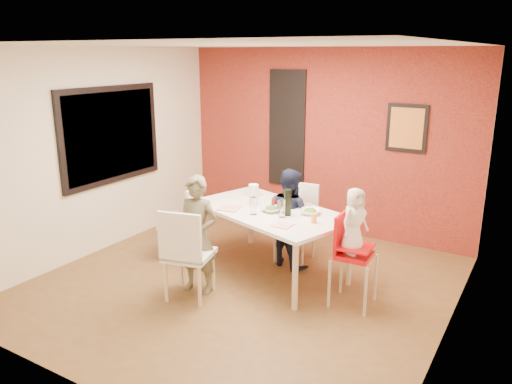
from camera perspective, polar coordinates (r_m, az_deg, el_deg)
The scene contains 35 objects.
ground at distance 5.97m, azimuth -1.51°, elevation -10.43°, with size 4.50×4.50×0.00m, color brown.
ceiling at distance 5.36m, azimuth -1.73°, elevation 16.47°, with size 4.50×4.50×0.02m, color silver.
wall_back at distance 7.46m, azimuth 7.79°, elevation 5.71°, with size 4.50×0.02×2.70m, color #ECE2C3.
wall_front at distance 3.89m, azimuth -19.85°, elevation -4.48°, with size 4.50×0.02×2.70m, color #ECE2C3.
wall_left at distance 6.96m, azimuth -17.47°, elevation 4.40°, with size 0.02×4.50×2.70m, color #ECE2C3.
wall_right at distance 4.73m, azimuth 22.03°, elevation -1.16°, with size 0.02×4.50×2.70m, color #ECE2C3.
brick_accent_wall at distance 7.44m, azimuth 7.72°, elevation 5.69°, with size 4.50×0.02×2.70m, color maroon.
picture_window_frame at distance 7.03m, azimuth -16.23°, elevation 6.27°, with size 0.05×1.70×1.30m, color black.
picture_window_pane at distance 7.02m, azimuth -16.14°, elevation 6.27°, with size 0.02×1.55×1.15m, color black.
glassblock_strip at distance 7.66m, azimuth 3.57°, elevation 7.22°, with size 0.55×0.03×1.70m, color silver.
glassblock_surround at distance 7.65m, azimuth 3.56°, elevation 7.21°, with size 0.60×0.03×1.76m, color black.
art_print_frame at distance 7.00m, azimuth 16.86°, elevation 7.01°, with size 0.54×0.03×0.64m, color black.
art_print_canvas at distance 6.98m, azimuth 16.82°, elevation 6.99°, with size 0.44×0.01×0.54m, color orange.
dining_table at distance 6.01m, azimuth 1.57°, elevation -2.67°, with size 2.16×1.61×0.80m.
chair_near at distance 5.43m, azimuth -8.07°, elevation -6.61°, with size 0.59×0.59×1.04m.
chair_far at distance 6.50m, azimuth 4.80°, elevation -2.94°, with size 0.49×0.49×1.00m.
chair_left at distance 6.55m, azimuth -8.14°, elevation -3.04°, with size 0.57×0.57×0.97m.
high_chair at distance 5.39m, azimuth 10.71°, elevation -6.67°, with size 0.44×0.44×1.00m.
child_near at distance 5.59m, azimuth -6.68°, elevation -4.90°, with size 0.49×0.32×1.34m, color brown.
child_far at distance 6.26m, azimuth 3.84°, elevation -2.94°, with size 0.61×0.48×1.26m, color black.
toddler at distance 5.26m, azimuth 11.18°, elevation -3.27°, with size 0.34×0.22×0.71m, color white.
plate_near_left at distance 6.02m, azimuth -3.06°, elevation -1.87°, with size 0.25×0.25×0.01m, color white.
plate_far_mid at distance 6.18m, azimuth 5.13°, elevation -1.46°, with size 0.24×0.24×0.01m, color white.
plate_near_right at distance 5.45m, azimuth 3.07°, elevation -3.82°, with size 0.20×0.20×0.01m, color white.
plate_far_left at distance 6.61m, azimuth -0.34°, elevation -0.25°, with size 0.20×0.20×0.01m, color white.
salad_bowl_a at distance 5.91m, azimuth 1.76°, elevation -2.00°, with size 0.23×0.23×0.06m, color white.
salad_bowl_b at distance 5.85m, azimuth 6.22°, elevation -2.27°, with size 0.23×0.23×0.06m, color white.
wine_bottle at distance 5.75m, azimuth 3.65°, elevation -1.21°, with size 0.08×0.08×0.31m, color black.
wine_glass_a at distance 5.78m, azimuth -0.30°, elevation -1.58°, with size 0.07×0.07×0.21m, color white.
wine_glass_b at distance 5.70m, azimuth 2.98°, elevation -1.87°, with size 0.07×0.07×0.21m, color white.
paper_towel_roll at distance 6.10m, azimuth -0.27°, elevation -0.37°, with size 0.12×0.12×0.27m, color white.
condiment_red at distance 5.95m, azimuth 1.95°, elevation -1.39°, with size 0.04×0.04×0.15m, color red.
condiment_green at distance 5.88m, azimuth 3.49°, elevation -1.76°, with size 0.03×0.03×0.12m, color #326A23.
condiment_brown at distance 5.90m, azimuth 2.58°, elevation -1.63°, with size 0.03×0.03×0.13m, color brown.
sippy_cup at distance 5.55m, azimuth 6.64°, elevation -3.00°, with size 0.06×0.06×0.11m, color orange.
Camera 1 is at (2.89, -4.51, 2.63)m, focal length 35.00 mm.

